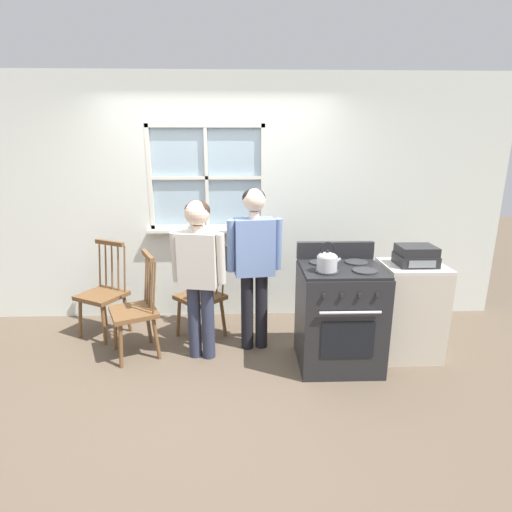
{
  "coord_description": "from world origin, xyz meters",
  "views": [
    {
      "loc": [
        0.26,
        -3.06,
        1.94
      ],
      "look_at": [
        0.37,
        0.35,
        1.0
      ],
      "focal_mm": 28.0,
      "sensor_mm": 36.0,
      "label": 1
    }
  ],
  "objects_px": {
    "person_elderly_left": "(199,264)",
    "person_teen_center": "(254,255)",
    "handbag": "(218,257)",
    "chair_center_cluster": "(136,311)",
    "potted_plant": "(197,223)",
    "stove": "(339,315)",
    "kettle": "(327,261)",
    "stereo": "(416,256)",
    "chair_by_window": "(202,296)",
    "side_counter": "(409,310)",
    "chair_near_wall": "(104,294)"
  },
  "relations": [
    {
      "from": "person_teen_center",
      "to": "kettle",
      "type": "bearing_deg",
      "value": -45.05
    },
    {
      "from": "kettle",
      "to": "side_counter",
      "type": "distance_m",
      "value": 1.07
    },
    {
      "from": "stove",
      "to": "side_counter",
      "type": "distance_m",
      "value": 0.72
    },
    {
      "from": "chair_near_wall",
      "to": "potted_plant",
      "type": "distance_m",
      "value": 1.24
    },
    {
      "from": "handbag",
      "to": "potted_plant",
      "type": "bearing_deg",
      "value": 126.81
    },
    {
      "from": "chair_near_wall",
      "to": "chair_center_cluster",
      "type": "bearing_deg",
      "value": -16.38
    },
    {
      "from": "person_teen_center",
      "to": "stove",
      "type": "distance_m",
      "value": 0.95
    },
    {
      "from": "kettle",
      "to": "handbag",
      "type": "distance_m",
      "value": 1.33
    },
    {
      "from": "chair_by_window",
      "to": "person_teen_center",
      "type": "distance_m",
      "value": 0.79
    },
    {
      "from": "potted_plant",
      "to": "chair_near_wall",
      "type": "bearing_deg",
      "value": -157.31
    },
    {
      "from": "chair_near_wall",
      "to": "chair_center_cluster",
      "type": "relative_size",
      "value": 1.0
    },
    {
      "from": "stove",
      "to": "chair_by_window",
      "type": "bearing_deg",
      "value": 155.46
    },
    {
      "from": "chair_center_cluster",
      "to": "handbag",
      "type": "relative_size",
      "value": 3.23
    },
    {
      "from": "kettle",
      "to": "stereo",
      "type": "xyz_separation_m",
      "value": [
        0.86,
        0.26,
        -0.04
      ]
    },
    {
      "from": "person_elderly_left",
      "to": "side_counter",
      "type": "xyz_separation_m",
      "value": [
        1.96,
        -0.01,
        -0.47
      ]
    },
    {
      "from": "handbag",
      "to": "stereo",
      "type": "relative_size",
      "value": 0.9
    },
    {
      "from": "person_teen_center",
      "to": "handbag",
      "type": "xyz_separation_m",
      "value": [
        -0.37,
        0.43,
        -0.14
      ]
    },
    {
      "from": "chair_near_wall",
      "to": "person_teen_center",
      "type": "height_order",
      "value": "person_teen_center"
    },
    {
      "from": "stove",
      "to": "kettle",
      "type": "relative_size",
      "value": 4.39
    },
    {
      "from": "person_elderly_left",
      "to": "potted_plant",
      "type": "xyz_separation_m",
      "value": [
        -0.11,
        0.92,
        0.21
      ]
    },
    {
      "from": "chair_center_cluster",
      "to": "potted_plant",
      "type": "relative_size",
      "value": 3.79
    },
    {
      "from": "chair_center_cluster",
      "to": "kettle",
      "type": "relative_size",
      "value": 4.01
    },
    {
      "from": "stove",
      "to": "potted_plant",
      "type": "distance_m",
      "value": 1.86
    },
    {
      "from": "chair_center_cluster",
      "to": "side_counter",
      "type": "xyz_separation_m",
      "value": [
        2.58,
        -0.07,
        0.01
      ]
    },
    {
      "from": "kettle",
      "to": "stereo",
      "type": "relative_size",
      "value": 0.73
    },
    {
      "from": "stove",
      "to": "stereo",
      "type": "distance_m",
      "value": 0.88
    },
    {
      "from": "kettle",
      "to": "person_teen_center",
      "type": "bearing_deg",
      "value": 142.69
    },
    {
      "from": "chair_by_window",
      "to": "chair_center_cluster",
      "type": "distance_m",
      "value": 0.69
    },
    {
      "from": "person_teen_center",
      "to": "side_counter",
      "type": "xyz_separation_m",
      "value": [
        1.46,
        -0.18,
        -0.51
      ]
    },
    {
      "from": "side_counter",
      "to": "potted_plant",
      "type": "bearing_deg",
      "value": 155.79
    },
    {
      "from": "person_teen_center",
      "to": "chair_center_cluster",
      "type": "bearing_deg",
      "value": 177.52
    },
    {
      "from": "person_elderly_left",
      "to": "person_teen_center",
      "type": "xyz_separation_m",
      "value": [
        0.5,
        0.17,
        0.04
      ]
    },
    {
      "from": "person_elderly_left",
      "to": "side_counter",
      "type": "distance_m",
      "value": 2.01
    },
    {
      "from": "chair_by_window",
      "to": "person_elderly_left",
      "type": "distance_m",
      "value": 0.64
    },
    {
      "from": "chair_near_wall",
      "to": "person_teen_center",
      "type": "distance_m",
      "value": 1.69
    },
    {
      "from": "kettle",
      "to": "chair_by_window",
      "type": "bearing_deg",
      "value": 147.48
    },
    {
      "from": "stove",
      "to": "side_counter",
      "type": "relative_size",
      "value": 1.2
    },
    {
      "from": "stove",
      "to": "kettle",
      "type": "bearing_deg",
      "value": -140.71
    },
    {
      "from": "kettle",
      "to": "side_counter",
      "type": "height_order",
      "value": "kettle"
    },
    {
      "from": "potted_plant",
      "to": "stereo",
      "type": "bearing_deg",
      "value": -24.68
    },
    {
      "from": "chair_by_window",
      "to": "side_counter",
      "type": "xyz_separation_m",
      "value": [
        1.99,
        -0.44,
        0.01
      ]
    },
    {
      "from": "person_teen_center",
      "to": "kettle",
      "type": "distance_m",
      "value": 0.75
    },
    {
      "from": "person_teen_center",
      "to": "stereo",
      "type": "bearing_deg",
      "value": -15.46
    },
    {
      "from": "person_teen_center",
      "to": "handbag",
      "type": "height_order",
      "value": "person_teen_center"
    },
    {
      "from": "chair_by_window",
      "to": "stereo",
      "type": "xyz_separation_m",
      "value": [
        1.99,
        -0.47,
        0.54
      ]
    },
    {
      "from": "side_counter",
      "to": "chair_by_window",
      "type": "bearing_deg",
      "value": 167.42
    },
    {
      "from": "person_elderly_left",
      "to": "person_teen_center",
      "type": "distance_m",
      "value": 0.53
    },
    {
      "from": "person_elderly_left",
      "to": "stereo",
      "type": "height_order",
      "value": "person_elderly_left"
    },
    {
      "from": "chair_by_window",
      "to": "side_counter",
      "type": "distance_m",
      "value": 2.04
    },
    {
      "from": "person_elderly_left",
      "to": "handbag",
      "type": "bearing_deg",
      "value": 88.66
    }
  ]
}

